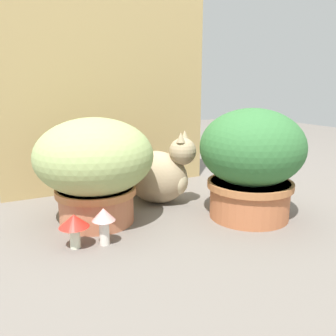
# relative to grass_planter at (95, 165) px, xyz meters

# --- Properties ---
(ground_plane) EXTENTS (6.00, 6.00, 0.00)m
(ground_plane) POSITION_rel_grass_planter_xyz_m (0.17, -0.08, -0.21)
(ground_plane) COLOR #69625A
(cardboard_backdrop) EXTENTS (0.98, 0.03, 0.95)m
(cardboard_backdrop) POSITION_rel_grass_planter_xyz_m (0.18, 0.40, 0.26)
(cardboard_backdrop) COLOR tan
(cardboard_backdrop) RESTS_ON ground
(grass_planter) EXTENTS (0.42, 0.42, 0.38)m
(grass_planter) POSITION_rel_grass_planter_xyz_m (0.00, 0.00, 0.00)
(grass_planter) COLOR #BB6E4D
(grass_planter) RESTS_ON ground
(leafy_planter) EXTENTS (0.38, 0.38, 0.41)m
(leafy_planter) POSITION_rel_grass_planter_xyz_m (0.53, -0.21, 0.01)
(leafy_planter) COLOR #B3653E
(leafy_planter) RESTS_ON ground
(cat) EXTENTS (0.31, 0.34, 0.32)m
(cat) POSITION_rel_grass_planter_xyz_m (0.30, 0.09, -0.09)
(cat) COLOR tan
(cat) RESTS_ON ground
(mushroom_ornament_pink) EXTENTS (0.07, 0.07, 0.12)m
(mushroom_ornament_pink) POSITION_rel_grass_planter_xyz_m (-0.03, -0.19, -0.13)
(mushroom_ornament_pink) COLOR silver
(mushroom_ornament_pink) RESTS_ON ground
(mushroom_ornament_red) EXTENTS (0.09, 0.09, 0.11)m
(mushroom_ornament_red) POSITION_rel_grass_planter_xyz_m (-0.12, -0.17, -0.13)
(mushroom_ornament_red) COLOR silver
(mushroom_ornament_red) RESTS_ON ground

